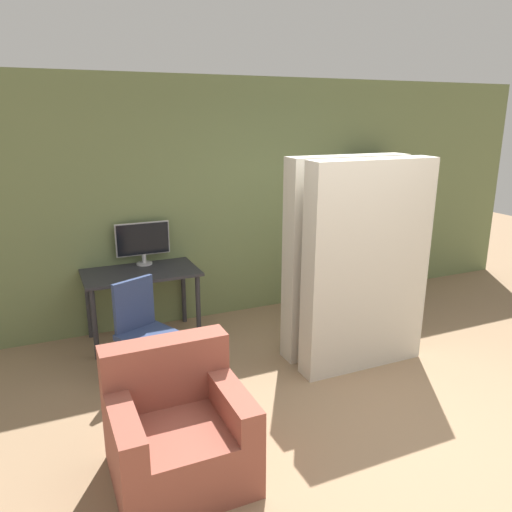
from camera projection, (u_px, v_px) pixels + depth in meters
name	position (u px, v px, depth m)	size (l,w,h in m)	color
ground_plane	(397.00, 440.00, 3.63)	(16.00, 16.00, 0.00)	#937556
wall_back	(245.00, 199.00, 5.77)	(8.00, 0.06, 2.70)	#6B7A4C
desk	(141.00, 281.00, 5.12)	(1.15, 0.67, 0.75)	#2D2D33
monitor	(143.00, 241.00, 5.26)	(0.57, 0.17, 0.46)	#B7B7BC
office_chair	(146.00, 343.00, 4.34)	(0.58, 0.58, 0.93)	#4C4C51
bookshelf	(362.00, 229.00, 6.34)	(0.62, 0.34, 1.79)	#2D2319
mattress_near	(367.00, 267.00, 4.48)	(1.22, 0.26, 1.94)	beige
mattress_far	(344.00, 257.00, 4.81)	(1.22, 0.25, 1.93)	beige
armchair	(177.00, 429.00, 3.23)	(0.85, 0.80, 0.85)	#934C3D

